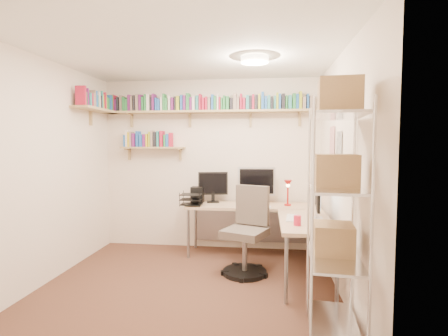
{
  "coord_description": "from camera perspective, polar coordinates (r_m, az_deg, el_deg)",
  "views": [
    {
      "loc": [
        0.84,
        -3.64,
        1.56
      ],
      "look_at": [
        0.32,
        0.55,
        1.26
      ],
      "focal_mm": 28.0,
      "sensor_mm": 36.0,
      "label": 1
    }
  ],
  "objects": [
    {
      "name": "office_chair",
      "position": [
        4.28,
        3.77,
        -11.15
      ],
      "size": [
        0.6,
        0.61,
        1.05
      ],
      "rotation": [
        0.0,
        0.0,
        -0.38
      ],
      "color": "black",
      "rests_on": "ground"
    },
    {
      "name": "room_shell",
      "position": [
        3.73,
        -5.91,
        3.81
      ],
      "size": [
        3.24,
        3.04,
        2.52
      ],
      "color": "#F4DFC7",
      "rests_on": "ground"
    },
    {
      "name": "wire_rack",
      "position": [
        2.78,
        17.81,
        -2.99
      ],
      "size": [
        0.46,
        0.84,
        2.02
      ],
      "rotation": [
        0.0,
        0.0,
        -0.09
      ],
      "color": "silver",
      "rests_on": "ground"
    },
    {
      "name": "corner_desk",
      "position": [
        4.67,
        5.15,
        -6.6
      ],
      "size": [
        1.89,
        1.81,
        1.23
      ],
      "color": "#D5B98B",
      "rests_on": "ground"
    },
    {
      "name": "ground",
      "position": [
        4.05,
        -5.82,
        -18.68
      ],
      "size": [
        3.2,
        3.2,
        0.0
      ],
      "primitive_type": "plane",
      "color": "#492C1F",
      "rests_on": "ground"
    },
    {
      "name": "wall_shelves",
      "position": [
        5.12,
        -7.39,
        9.18
      ],
      "size": [
        3.12,
        1.09,
        0.8
      ],
      "color": "tan",
      "rests_on": "ground"
    }
  ]
}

